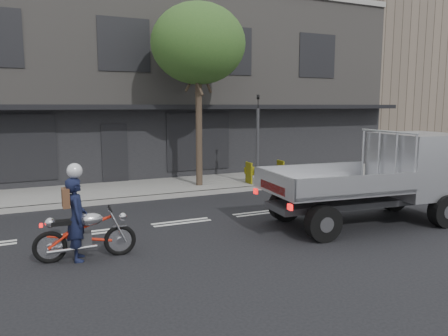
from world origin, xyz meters
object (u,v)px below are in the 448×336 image
flatbed_ute (403,169)px  construction_barrier (268,172)px  street_tree (198,44)px  motorcycle (85,233)px  rider (77,219)px  traffic_light_pole (257,145)px

flatbed_ute → construction_barrier: size_ratio=3.64×
street_tree → motorcycle: size_ratio=3.32×
flatbed_ute → construction_barrier: 5.90m
rider → flatbed_ute: flatbed_ute is taller
rider → motorcycle: bearing=-85.0°
motorcycle → construction_barrier: bearing=40.6°
street_tree → motorcycle: bearing=-129.1°
traffic_light_pole → construction_barrier: traffic_light_pole is taller
traffic_light_pole → construction_barrier: bearing=15.1°
motorcycle → rider: rider is taller
street_tree → rider: (-5.05, -6.03, -4.43)m
construction_barrier → flatbed_ute: bearing=-82.4°
street_tree → construction_barrier: 5.40m
rider → traffic_light_pole: bearing=-48.7°
traffic_light_pole → construction_barrier: 1.22m
street_tree → motorcycle: (-4.90, -6.03, -4.74)m
street_tree → construction_barrier: (2.56, -0.70, -4.70)m
flatbed_ute → rider: bearing=-177.5°
street_tree → flatbed_ute: size_ratio=1.22×
street_tree → motorcycle: street_tree is taller
motorcycle → flatbed_ute: flatbed_ute is taller
flatbed_ute → construction_barrier: bearing=103.2°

